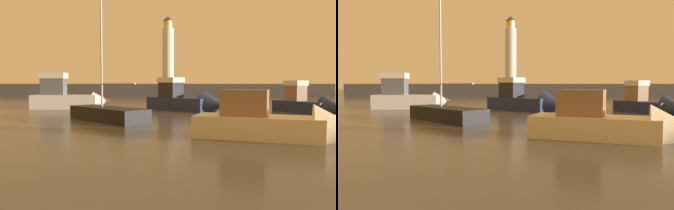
{
  "view_description": "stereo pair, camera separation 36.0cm",
  "coord_description": "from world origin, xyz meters",
  "views": [
    {
      "loc": [
        1.52,
        -1.41,
        2.35
      ],
      "look_at": [
        1.17,
        17.08,
        1.17
      ],
      "focal_mm": 35.27,
      "sensor_mm": 36.0,
      "label": 1
    },
    {
      "loc": [
        1.88,
        -1.4,
        2.35
      ],
      "look_at": [
        1.17,
        17.08,
        1.17
      ],
      "focal_mm": 35.27,
      "sensor_mm": 36.0,
      "label": 2
    }
  ],
  "objects": [
    {
      "name": "motorboat_4",
      "position": [
        6.07,
        12.55,
        0.67
      ],
      "size": [
        7.07,
        4.15,
        2.57
      ],
      "color": "beige",
      "rests_on": "ground_plane"
    },
    {
      "name": "motorboat_2",
      "position": [
        -8.3,
        29.32,
        1.09
      ],
      "size": [
        7.37,
        1.93,
        3.54
      ],
      "color": "white",
      "rests_on": "ground_plane"
    },
    {
      "name": "lighthouse",
      "position": [
        0.34,
        61.48,
        8.39
      ],
      "size": [
        2.13,
        2.13,
        12.68
      ],
      "color": "silver",
      "rests_on": "breakwater"
    },
    {
      "name": "motorboat_0",
      "position": [
        12.58,
        25.29,
        0.7
      ],
      "size": [
        4.59,
        6.52,
        3.07
      ],
      "color": "#1E284C",
      "rests_on": "ground_plane"
    },
    {
      "name": "motorboat_1",
      "position": [
        2.77,
        27.42,
        0.84
      ],
      "size": [
        7.37,
        6.99,
        3.41
      ],
      "color": "#1E284C",
      "rests_on": "ground_plane"
    },
    {
      "name": "breakwater",
      "position": [
        0.0,
        61.48,
        1.2
      ],
      "size": [
        60.54,
        6.98,
        2.39
      ],
      "primitive_type": "cube",
      "color": "#423F3D",
      "rests_on": "ground_plane"
    },
    {
      "name": "ground_plane",
      "position": [
        0.0,
        30.74,
        0.0
      ],
      "size": [
        220.0,
        220.0,
        0.0
      ],
      "primitive_type": "plane",
      "color": "#4C4742"
    },
    {
      "name": "sailboat_moored",
      "position": [
        -2.71,
        19.37,
        0.49
      ],
      "size": [
        5.86,
        6.01,
        9.16
      ],
      "color": "black",
      "rests_on": "ground_plane"
    }
  ]
}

